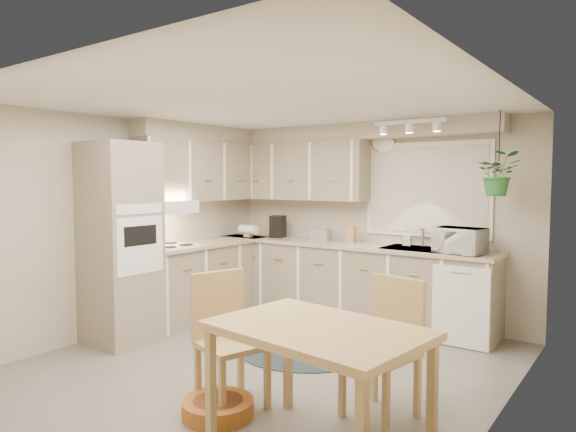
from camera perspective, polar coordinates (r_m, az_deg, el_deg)
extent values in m
plane|color=slate|center=(4.97, -2.13, -16.09)|extent=(4.20, 4.20, 0.00)
plane|color=white|center=(4.72, -2.21, 12.42)|extent=(4.20, 4.20, 0.00)
cube|color=#B5AA96|center=(6.48, 9.30, -0.55)|extent=(4.00, 0.04, 2.40)
cube|color=#B5AA96|center=(3.32, -25.14, -5.20)|extent=(4.00, 0.04, 2.40)
cube|color=#B5AA96|center=(6.13, -17.11, -0.94)|extent=(0.04, 4.20, 2.40)
cube|color=#B5AA96|center=(3.82, 22.29, -3.95)|extent=(0.04, 4.20, 2.40)
cube|color=gray|center=(6.58, -9.24, -7.08)|extent=(0.60, 1.85, 0.90)
cube|color=gray|center=(6.41, 6.41, -7.35)|extent=(3.60, 0.60, 0.90)
cube|color=tan|center=(6.50, -9.23, -3.02)|extent=(0.64, 1.89, 0.04)
cube|color=tan|center=(6.33, 6.40, -3.18)|extent=(3.64, 0.64, 0.04)
cube|color=gray|center=(5.66, -18.11, -2.88)|extent=(0.65, 0.65, 2.10)
cube|color=white|center=(5.41, -16.10, -3.15)|extent=(0.02, 0.56, 0.58)
cube|color=gray|center=(6.63, -9.38, 4.95)|extent=(0.35, 2.00, 0.75)
cube|color=gray|center=(6.82, 1.12, 4.98)|extent=(2.00, 0.35, 0.75)
cube|color=#B5AA96|center=(6.68, -9.58, 9.03)|extent=(0.30, 2.00, 0.20)
cube|color=#B5AA96|center=(6.45, 7.20, 9.23)|extent=(3.60, 0.30, 0.20)
cube|color=white|center=(6.10, -12.98, -3.30)|extent=(0.52, 0.58, 0.02)
cube|color=white|center=(6.07, -13.18, 0.98)|extent=(0.40, 0.60, 0.14)
cube|color=silver|center=(6.15, 15.07, 2.85)|extent=(1.40, 0.02, 1.00)
cube|color=white|center=(6.16, 15.11, 2.85)|extent=(1.50, 0.02, 1.10)
cube|color=#97999E|center=(5.96, 14.03, -3.92)|extent=(0.70, 0.48, 0.10)
cube|color=white|center=(5.56, 18.58, -9.56)|extent=(0.58, 0.02, 0.83)
cube|color=white|center=(5.70, 13.34, 10.15)|extent=(0.80, 0.04, 0.04)
cylinder|color=gold|center=(6.38, 10.50, 8.17)|extent=(0.30, 0.03, 0.30)
cube|color=tan|center=(3.37, 3.26, -18.76)|extent=(1.38, 1.01, 0.81)
cube|color=tan|center=(3.99, -6.25, -13.64)|extent=(0.59, 0.59, 1.00)
cube|color=tan|center=(3.85, 10.21, -14.38)|extent=(0.54, 0.54, 1.00)
ellipsoid|color=black|center=(5.16, 1.09, -15.27)|extent=(1.38, 1.19, 0.01)
cylinder|color=#A15A20|center=(4.00, -7.78, -20.37)|extent=(0.60, 0.60, 0.12)
imported|color=white|center=(5.67, 18.53, -2.30)|extent=(0.53, 0.34, 0.33)
imported|color=white|center=(6.14, 13.10, -2.87)|extent=(0.12, 0.21, 0.09)
imported|color=#2B6D2C|center=(5.54, 22.35, 3.86)|extent=(0.52, 0.55, 0.35)
cube|color=black|center=(6.88, -1.13, -1.18)|extent=(0.20, 0.23, 0.29)
cube|color=#97999E|center=(6.53, 3.68, -2.09)|extent=(0.26, 0.16, 0.15)
cube|color=tan|center=(6.34, 7.06, -2.06)|extent=(0.10, 0.10, 0.21)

